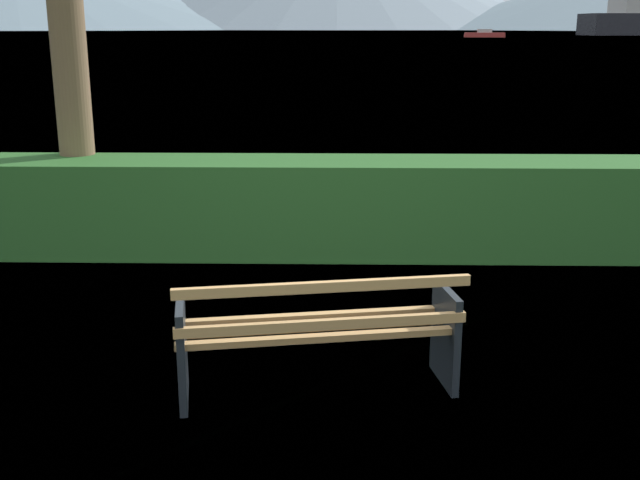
{
  "coord_description": "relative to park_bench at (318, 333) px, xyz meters",
  "views": [
    {
      "loc": [
        0.12,
        -4.79,
        2.37
      ],
      "look_at": [
        0.0,
        1.05,
        0.76
      ],
      "focal_mm": 43.56,
      "sensor_mm": 36.0,
      "label": 1
    }
  ],
  "objects": [
    {
      "name": "park_bench",
      "position": [
        0.0,
        0.0,
        0.0
      ],
      "size": [
        1.92,
        0.88,
        0.87
      ],
      "color": "tan",
      "rests_on": "ground_plane"
    },
    {
      "name": "hedge_row",
      "position": [
        -0.01,
        3.36,
        0.07
      ],
      "size": [
        9.51,
        0.9,
        1.01
      ],
      "primitive_type": "cube",
      "color": "#285B23",
      "rests_on": "ground_plane"
    },
    {
      "name": "water_surface",
      "position": [
        -0.01,
        306.52,
        -0.43
      ],
      "size": [
        620.0,
        620.0,
        0.0
      ],
      "primitive_type": "plane",
      "color": "slate",
      "rests_on": "ground_plane"
    },
    {
      "name": "sailboat_mid",
      "position": [
        31.31,
        165.41,
        0.19
      ],
      "size": [
        8.58,
        3.65,
        1.71
      ],
      "color": "#B2332D",
      "rests_on": "water_surface"
    },
    {
      "name": "ground_plane",
      "position": [
        -0.01,
        0.06,
        -0.43
      ],
      "size": [
        1400.0,
        1400.0,
        0.0
      ],
      "primitive_type": "plane",
      "color": "#4C6B33"
    }
  ]
}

